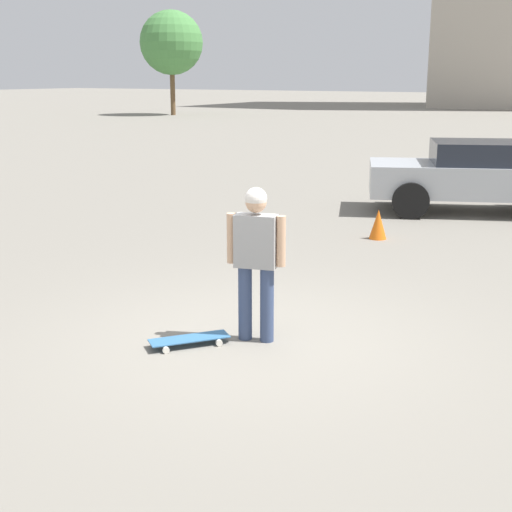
{
  "coord_description": "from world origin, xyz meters",
  "views": [
    {
      "loc": [
        -3.65,
        6.15,
        2.74
      ],
      "look_at": [
        0.0,
        0.0,
        0.92
      ],
      "focal_mm": 50.0,
      "sensor_mm": 36.0,
      "label": 1
    }
  ],
  "objects_px": {
    "car_parked_near": "(474,175)",
    "person": "(256,252)",
    "traffic_cone": "(378,224)",
    "skateboard": "(189,339)"
  },
  "relations": [
    {
      "from": "car_parked_near",
      "to": "person",
      "type": "bearing_deg",
      "value": 66.74
    },
    {
      "from": "car_parked_near",
      "to": "traffic_cone",
      "type": "distance_m",
      "value": 3.43
    },
    {
      "from": "traffic_cone",
      "to": "car_parked_near",
      "type": "bearing_deg",
      "value": -102.98
    },
    {
      "from": "traffic_cone",
      "to": "skateboard",
      "type": "bearing_deg",
      "value": 91.45
    },
    {
      "from": "person",
      "to": "car_parked_near",
      "type": "bearing_deg",
      "value": 74.14
    },
    {
      "from": "skateboard",
      "to": "traffic_cone",
      "type": "xyz_separation_m",
      "value": [
        0.15,
        -5.72,
        0.19
      ]
    },
    {
      "from": "skateboard",
      "to": "car_parked_near",
      "type": "height_order",
      "value": "car_parked_near"
    },
    {
      "from": "skateboard",
      "to": "traffic_cone",
      "type": "height_order",
      "value": "traffic_cone"
    },
    {
      "from": "skateboard",
      "to": "car_parked_near",
      "type": "bearing_deg",
      "value": -145.58
    },
    {
      "from": "person",
      "to": "skateboard",
      "type": "xyz_separation_m",
      "value": [
        0.52,
        0.49,
        -0.9
      ]
    }
  ]
}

